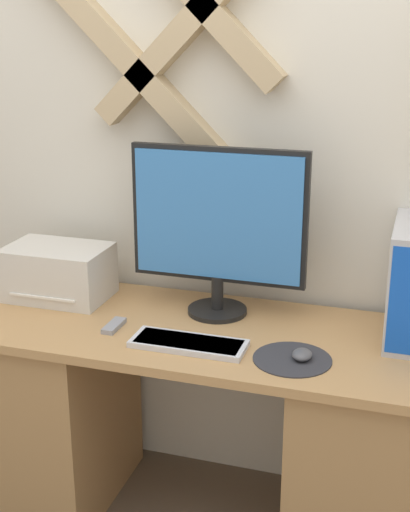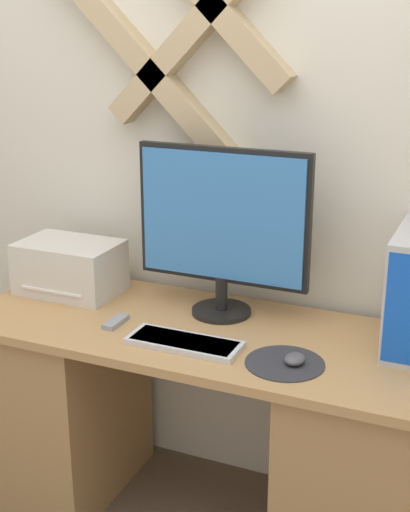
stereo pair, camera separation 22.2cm
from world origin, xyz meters
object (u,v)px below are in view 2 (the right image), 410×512
at_px(mouse, 295,359).
at_px(remote_control, 116,322).
at_px(printer, 70,267).
at_px(monitor, 222,223).
at_px(keyboard, 184,342).

relative_size(mouse, remote_control, 0.64).
bearing_deg(printer, remote_control, -32.73).
height_order(printer, remote_control, printer).
distance_m(mouse, printer, 0.96).
bearing_deg(monitor, keyboard, -91.73).
distance_m(monitor, mouse, 0.53).
bearing_deg(printer, mouse, -14.54).
relative_size(keyboard, remote_control, 3.10).
bearing_deg(keyboard, printer, 156.55).
xyz_separation_m(monitor, keyboard, (-0.01, -0.28, -0.31)).
height_order(keyboard, printer, printer).
relative_size(monitor, remote_control, 5.17).
relative_size(printer, remote_control, 3.13).
height_order(keyboard, remote_control, keyboard).
xyz_separation_m(mouse, remote_control, (-0.62, 0.05, -0.01)).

